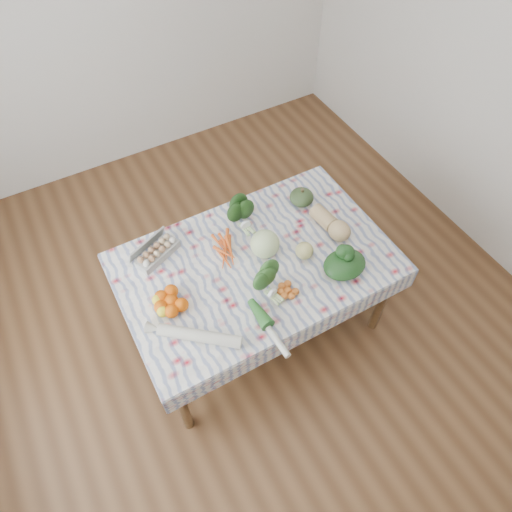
% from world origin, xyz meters
% --- Properties ---
extents(ground, '(4.50, 4.50, 0.00)m').
position_xyz_m(ground, '(0.00, 0.00, 0.00)').
color(ground, '#56351D').
rests_on(ground, ground).
extents(wall_back, '(4.00, 0.04, 2.80)m').
position_xyz_m(wall_back, '(0.00, 2.25, 1.40)').
color(wall_back, silver).
rests_on(wall_back, ground).
extents(dining_table, '(1.60, 1.00, 0.75)m').
position_xyz_m(dining_table, '(0.00, 0.00, 0.68)').
color(dining_table, brown).
rests_on(dining_table, ground).
extents(tablecloth, '(1.66, 1.06, 0.01)m').
position_xyz_m(tablecloth, '(0.00, 0.00, 0.76)').
color(tablecloth, silver).
rests_on(tablecloth, dining_table).
extents(egg_carton, '(0.31, 0.22, 0.08)m').
position_xyz_m(egg_carton, '(-0.51, 0.33, 0.80)').
color(egg_carton, '#A7A7A2').
rests_on(egg_carton, tablecloth).
extents(carrot_bunch, '(0.22, 0.20, 0.04)m').
position_xyz_m(carrot_bunch, '(-0.11, 0.16, 0.78)').
color(carrot_bunch, orange).
rests_on(carrot_bunch, tablecloth).
extents(kale_bunch, '(0.18, 0.16, 0.16)m').
position_xyz_m(kale_bunch, '(0.07, 0.31, 0.84)').
color(kale_bunch, '#173711').
rests_on(kale_bunch, tablecloth).
extents(kabocha_squash, '(0.19, 0.19, 0.11)m').
position_xyz_m(kabocha_squash, '(0.51, 0.29, 0.81)').
color(kabocha_squash, '#354B27').
rests_on(kabocha_squash, tablecloth).
extents(cabbage, '(0.19, 0.19, 0.18)m').
position_xyz_m(cabbage, '(0.08, 0.03, 0.85)').
color(cabbage, '#BBD28E').
rests_on(cabbage, tablecloth).
extents(butternut_squash, '(0.17, 0.31, 0.14)m').
position_xyz_m(butternut_squash, '(0.54, -0.00, 0.83)').
color(butternut_squash, tan).
rests_on(butternut_squash, tablecloth).
extents(orange_cluster, '(0.29, 0.29, 0.09)m').
position_xyz_m(orange_cluster, '(-0.57, -0.03, 0.80)').
color(orange_cluster, '#DD5406').
rests_on(orange_cluster, tablecloth).
extents(broccoli, '(0.20, 0.20, 0.12)m').
position_xyz_m(broccoli, '(-0.06, -0.22, 0.82)').
color(broccoli, '#27521D').
rests_on(broccoli, tablecloth).
extents(mandarin_cluster, '(0.17, 0.17, 0.05)m').
position_xyz_m(mandarin_cluster, '(0.06, -0.28, 0.78)').
color(mandarin_cluster, orange).
rests_on(mandarin_cluster, tablecloth).
extents(grapefruit, '(0.14, 0.14, 0.11)m').
position_xyz_m(grapefruit, '(0.28, -0.11, 0.82)').
color(grapefruit, '#C7BE6E').
rests_on(grapefruit, tablecloth).
extents(spinach_bag, '(0.32, 0.28, 0.12)m').
position_xyz_m(spinach_bag, '(0.43, -0.31, 0.82)').
color(spinach_bag, '#153413').
rests_on(spinach_bag, tablecloth).
extents(daikon, '(0.42, 0.36, 0.07)m').
position_xyz_m(daikon, '(-0.52, -0.31, 0.80)').
color(daikon, beige).
rests_on(daikon, tablecloth).
extents(leek, '(0.06, 0.38, 0.04)m').
position_xyz_m(leek, '(-0.17, -0.45, 0.78)').
color(leek, beige).
rests_on(leek, tablecloth).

